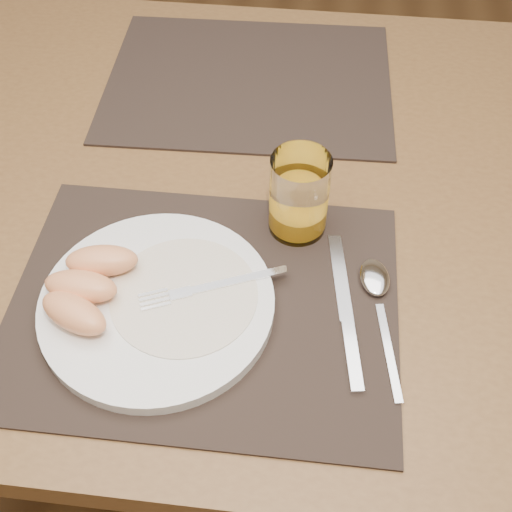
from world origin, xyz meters
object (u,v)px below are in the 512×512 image
Objects in this scene: placemat_near at (204,304)px; knife at (347,321)px; table at (252,219)px; plate at (157,304)px; placemat_far at (249,81)px; spoon at (377,288)px; juice_glass at (299,198)px; fork at (201,289)px.

placemat_near is 0.17m from knife.
knife is (0.14, -0.23, 0.09)m from table.
placemat_near is 0.05m from plate.
placemat_far is 0.46m from plate.
table is 3.11× the size of placemat_near.
placemat_near reaches higher than table.
knife is at bearing -58.93° from table.
placemat_far is at bearing 83.58° from plate.
spoon is (0.25, 0.05, -0.00)m from plate.
placemat_near is 0.44m from placemat_far.
juice_glass is at bearing -71.98° from placemat_far.
fork is (-0.00, -0.43, 0.02)m from placemat_far.
spoon is (0.20, 0.03, -0.01)m from fork.
plate is 0.26m from spoon.
fork is 0.17m from juice_glass.
juice_glass reaches higher than knife.
fork is 0.21m from spoon.
plate is at bearing -135.62° from juice_glass.
placemat_near is 0.20m from spoon.
placemat_far is (-0.03, 0.22, 0.09)m from table.
spoon is (0.20, -0.40, 0.01)m from placemat_far.
fork is at bearing 115.45° from placemat_near.
placemat_near is at bearing -97.59° from table.
plate is at bearing -96.42° from placemat_far.
placemat_near is (-0.03, -0.22, 0.09)m from table.
juice_glass is (0.07, -0.09, 0.14)m from table.
spoon is at bearing 12.16° from plate.
plate is at bearing -158.31° from fork.
plate is 0.22m from knife.
juice_glass is (-0.10, 0.09, 0.04)m from spoon.
placemat_near and placemat_far have the same top height.
plate is 1.23× the size of knife.
juice_glass reaches higher than fork.
plate reaches higher than table.
plate is 1.61× the size of fork.
knife reaches higher than placemat_near.
plate is 1.41× the size of spoon.
fork is at bearing 175.26° from knife.
placemat_far is at bearing 89.66° from fork.
placemat_near is at bearing -89.93° from placemat_far.
table is at bearing 121.07° from knife.
table is at bearing 82.41° from placemat_near.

